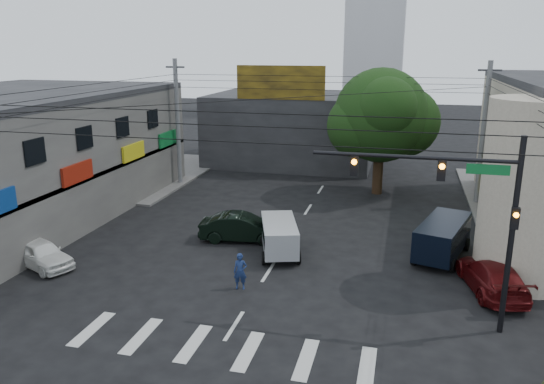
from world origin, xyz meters
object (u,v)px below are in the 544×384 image
at_px(maroon_sedan, 492,276).
at_px(traffic_officer, 240,271).
at_px(dark_sedan, 242,227).
at_px(silver_minivan, 279,238).
at_px(street_tree, 381,116).
at_px(utility_pole_far_left, 178,123).
at_px(utility_pole_far_right, 483,135).
at_px(traffic_gantry, 464,201).
at_px(navy_van, 442,239).
at_px(white_compact, 41,254).

distance_m(maroon_sedan, traffic_officer, 10.62).
height_order(dark_sedan, silver_minivan, silver_minivan).
xyz_separation_m(street_tree, utility_pole_far_left, (-14.50, -1.00, -0.87)).
height_order(maroon_sedan, traffic_officer, traffic_officer).
bearing_deg(silver_minivan, dark_sedan, 42.75).
relative_size(street_tree, utility_pole_far_right, 0.95).
xyz_separation_m(street_tree, traffic_gantry, (3.82, -18.00, -0.64)).
height_order(traffic_gantry, navy_van, traffic_gantry).
distance_m(traffic_gantry, silver_minivan, 10.31).
xyz_separation_m(street_tree, dark_sedan, (-6.40, -11.34, -4.74)).
bearing_deg(maroon_sedan, silver_minivan, -23.28).
bearing_deg(utility_pole_far_left, street_tree, 3.95).
height_order(utility_pole_far_left, white_compact, utility_pole_far_left).
bearing_deg(navy_van, traffic_officer, 140.47).
relative_size(dark_sedan, navy_van, 0.94).
bearing_deg(street_tree, white_compact, -130.47).
distance_m(white_compact, navy_van, 19.20).
distance_m(traffic_gantry, traffic_officer, 9.51).
distance_m(silver_minivan, traffic_officer, 4.31).
distance_m(street_tree, silver_minivan, 14.09).
bearing_deg(navy_van, dark_sedan, 107.36).
relative_size(navy_van, traffic_officer, 3.11).
relative_size(white_compact, navy_van, 0.83).
bearing_deg(utility_pole_far_left, maroon_sedan, -33.95).
relative_size(utility_pole_far_right, maroon_sedan, 1.83).
xyz_separation_m(utility_pole_far_left, utility_pole_far_right, (21.00, 0.00, 0.00)).
distance_m(traffic_gantry, maroon_sedan, 5.69).
bearing_deg(street_tree, dark_sedan, -119.46).
distance_m(street_tree, utility_pole_far_right, 6.63).
bearing_deg(traffic_gantry, navy_van, 90.29).
height_order(utility_pole_far_left, maroon_sedan, utility_pole_far_left).
xyz_separation_m(traffic_gantry, utility_pole_far_right, (2.68, 17.00, -0.23)).
distance_m(traffic_gantry, navy_van, 7.88).
distance_m(dark_sedan, traffic_officer, 5.84).
xyz_separation_m(dark_sedan, navy_van, (10.19, 0.18, 0.19)).
xyz_separation_m(utility_pole_far_right, navy_van, (-2.71, -10.15, -3.67)).
bearing_deg(white_compact, street_tree, -17.40).
relative_size(utility_pole_far_left, maroon_sedan, 1.83).
distance_m(utility_pole_far_left, utility_pole_far_right, 21.00).
bearing_deg(maroon_sedan, utility_pole_far_left, -46.21).
relative_size(utility_pole_far_left, dark_sedan, 1.98).
bearing_deg(traffic_officer, utility_pole_far_right, 43.96).
distance_m(traffic_gantry, utility_pole_far_right, 17.21).
distance_m(street_tree, traffic_officer, 18.19).
distance_m(white_compact, traffic_officer, 9.78).
bearing_deg(street_tree, silver_minivan, -107.69).
bearing_deg(traffic_gantry, street_tree, 101.99).
distance_m(white_compact, silver_minivan, 11.32).
bearing_deg(traffic_officer, dark_sedan, 95.87).
xyz_separation_m(utility_pole_far_right, white_compact, (-21.00, -15.99, -3.95)).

